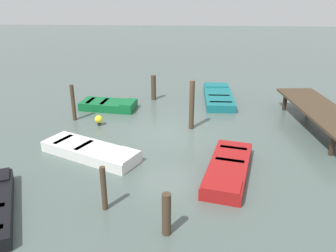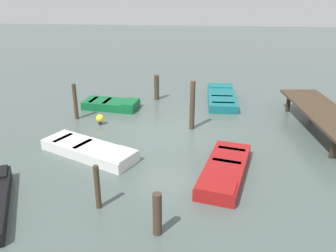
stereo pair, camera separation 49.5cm
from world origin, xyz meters
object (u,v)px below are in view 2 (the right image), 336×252
at_px(mooring_piling_center, 157,87).
at_px(rowboat_green, 111,104).
at_px(mooring_piling_far_left, 97,187).
at_px(rowboat_white, 89,150).
at_px(rowboat_red, 225,170).
at_px(mooring_piling_near_right, 157,214).
at_px(mooring_piling_near_left, 75,102).
at_px(mooring_piling_mid_left, 192,105).
at_px(rowboat_teal, 222,97).
at_px(marker_buoy, 100,119).
at_px(dock_segment, 324,113).

bearing_deg(mooring_piling_center, rowboat_green, -52.14).
xyz_separation_m(rowboat_green, mooring_piling_far_left, (8.49, 1.68, 0.47)).
xyz_separation_m(rowboat_white, rowboat_red, (1.07, 4.97, 0.00)).
bearing_deg(mooring_piling_far_left, mooring_piling_near_right, 61.73).
xyz_separation_m(mooring_piling_near_left, mooring_piling_mid_left, (0.75, 5.49, 0.24)).
bearing_deg(mooring_piling_mid_left, rowboat_teal, 159.63).
xyz_separation_m(rowboat_green, marker_buoy, (2.23, 0.01, 0.07)).
xyz_separation_m(rowboat_white, rowboat_teal, (-7.01, 5.27, -0.00)).
bearing_deg(rowboat_white, dock_segment, 45.19).
bearing_deg(mooring_piling_center, mooring_piling_near_right, 6.89).
distance_m(rowboat_teal, mooring_piling_center, 3.59).
height_order(rowboat_white, mooring_piling_near_left, mooring_piling_near_left).
distance_m(rowboat_green, mooring_piling_near_right, 10.10).
distance_m(mooring_piling_center, mooring_piling_far_left, 10.17).
bearing_deg(mooring_piling_center, mooring_piling_mid_left, 26.84).
bearing_deg(mooring_piling_near_right, mooring_piling_mid_left, 174.41).
distance_m(rowboat_green, rowboat_teal, 5.97).
xyz_separation_m(dock_segment, rowboat_green, (-2.10, -9.83, -0.63)).
bearing_deg(rowboat_white, marker_buoy, 124.51).
bearing_deg(mooring_piling_near_left, dock_segment, 87.47).
relative_size(dock_segment, mooring_piling_center, 4.72).
height_order(mooring_piling_near_left, mooring_piling_mid_left, mooring_piling_mid_left).
distance_m(rowboat_teal, mooring_piling_mid_left, 4.45).
distance_m(rowboat_white, mooring_piling_far_left, 3.47).
bearing_deg(dock_segment, mooring_piling_near_right, -46.34).
distance_m(dock_segment, rowboat_white, 9.93).
bearing_deg(mooring_piling_near_right, rowboat_white, -143.86).
xyz_separation_m(rowboat_teal, mooring_piling_mid_left, (4.09, -1.52, 0.88)).
relative_size(rowboat_white, rowboat_green, 1.37).
bearing_deg(rowboat_teal, dock_segment, -133.00).
bearing_deg(mooring_piling_near_left, marker_buoy, 64.63).
bearing_deg(dock_segment, rowboat_red, -51.84).
distance_m(mooring_piling_near_right, marker_buoy, 8.04).
bearing_deg(rowboat_green, rowboat_red, -41.19).
xyz_separation_m(rowboat_green, mooring_piling_near_right, (9.47, 3.50, 0.39)).
height_order(rowboat_green, mooring_piling_center, mooring_piling_center).
relative_size(rowboat_white, mooring_piling_near_right, 3.30).
bearing_deg(rowboat_teal, rowboat_white, 143.01).
xyz_separation_m(rowboat_teal, mooring_piling_near_left, (3.34, -7.00, 0.64)).
height_order(dock_segment, rowboat_teal, dock_segment).
distance_m(rowboat_white, mooring_piling_mid_left, 4.83).
bearing_deg(marker_buoy, rowboat_green, -179.72).
height_order(rowboat_red, mooring_piling_mid_left, mooring_piling_mid_left).
distance_m(mooring_piling_near_left, mooring_piling_mid_left, 5.54).
height_order(rowboat_red, mooring_piling_near_right, mooring_piling_near_right).
bearing_deg(rowboat_white, mooring_piling_near_left, 141.77).
height_order(mooring_piling_center, mooring_piling_far_left, mooring_piling_center).
bearing_deg(dock_segment, mooring_piling_near_left, -98.19).
bearing_deg(mooring_piling_mid_left, mooring_piling_center, -153.16).
xyz_separation_m(rowboat_white, mooring_piling_near_right, (4.19, 3.06, 0.39)).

